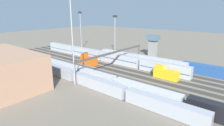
{
  "coord_description": "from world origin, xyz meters",
  "views": [
    {
      "loc": [
        -58.93,
        62.26,
        26.1
      ],
      "look_at": [
        -5.78,
        -2.48,
        2.5
      ],
      "focal_mm": 29.31,
      "sensor_mm": 36.0,
      "label": 1
    }
  ],
  "objects_px": {
    "train_on_track_3": "(166,74)",
    "train_on_track_8": "(98,84)",
    "signal_gantry": "(113,54)",
    "train_on_track_4": "(88,60)",
    "light_mast_1": "(72,30)",
    "train_on_track_1": "(139,60)",
    "light_mast_2": "(115,30)",
    "train_on_track_7": "(70,69)",
    "light_mast_0": "(81,26)",
    "train_on_track_0": "(154,61)",
    "control_tower": "(153,44)",
    "train_on_track_2": "(102,56)"
  },
  "relations": [
    {
      "from": "train_on_track_3",
      "to": "train_on_track_8",
      "type": "height_order",
      "value": "train_on_track_3"
    },
    {
      "from": "train_on_track_3",
      "to": "signal_gantry",
      "type": "xyz_separation_m",
      "value": [
        23.01,
        5.0,
        5.64
      ]
    },
    {
      "from": "train_on_track_4",
      "to": "light_mast_1",
      "type": "xyz_separation_m",
      "value": [
        -16.36,
        22.35,
        17.8
      ]
    },
    {
      "from": "train_on_track_1",
      "to": "light_mast_2",
      "type": "distance_m",
      "value": 27.72
    },
    {
      "from": "train_on_track_7",
      "to": "light_mast_2",
      "type": "relative_size",
      "value": 5.77
    },
    {
      "from": "train_on_track_8",
      "to": "light_mast_0",
      "type": "xyz_separation_m",
      "value": [
        56.37,
        -42.4,
        14.75
      ]
    },
    {
      "from": "train_on_track_0",
      "to": "train_on_track_4",
      "type": "distance_m",
      "value": 33.55
    },
    {
      "from": "light_mast_0",
      "to": "light_mast_1",
      "type": "height_order",
      "value": "light_mast_1"
    },
    {
      "from": "train_on_track_1",
      "to": "train_on_track_8",
      "type": "bearing_deg",
      "value": 97.57
    },
    {
      "from": "train_on_track_4",
      "to": "train_on_track_7",
      "type": "bearing_deg",
      "value": 104.85
    },
    {
      "from": "signal_gantry",
      "to": "control_tower",
      "type": "distance_m",
      "value": 35.2
    },
    {
      "from": "light_mast_2",
      "to": "signal_gantry",
      "type": "distance_m",
      "value": 30.97
    },
    {
      "from": "train_on_track_4",
      "to": "train_on_track_2",
      "type": "height_order",
      "value": "same"
    },
    {
      "from": "train_on_track_7",
      "to": "train_on_track_3",
      "type": "relative_size",
      "value": 13.9
    },
    {
      "from": "train_on_track_7",
      "to": "signal_gantry",
      "type": "height_order",
      "value": "signal_gantry"
    },
    {
      "from": "light_mast_0",
      "to": "light_mast_1",
      "type": "relative_size",
      "value": 0.82
    },
    {
      "from": "signal_gantry",
      "to": "control_tower",
      "type": "height_order",
      "value": "control_tower"
    },
    {
      "from": "train_on_track_2",
      "to": "light_mast_0",
      "type": "bearing_deg",
      "value": -21.89
    },
    {
      "from": "light_mast_2",
      "to": "signal_gantry",
      "type": "height_order",
      "value": "light_mast_2"
    },
    {
      "from": "light_mast_0",
      "to": "control_tower",
      "type": "relative_size",
      "value": 2.0
    },
    {
      "from": "train_on_track_2",
      "to": "control_tower",
      "type": "relative_size",
      "value": 7.3
    },
    {
      "from": "train_on_track_2",
      "to": "light_mast_2",
      "type": "relative_size",
      "value": 3.97
    },
    {
      "from": "train_on_track_0",
      "to": "light_mast_2",
      "type": "distance_m",
      "value": 31.87
    },
    {
      "from": "train_on_track_0",
      "to": "train_on_track_1",
      "type": "relative_size",
      "value": 1.41
    },
    {
      "from": "train_on_track_7",
      "to": "train_on_track_8",
      "type": "relative_size",
      "value": 1.95
    },
    {
      "from": "train_on_track_2",
      "to": "train_on_track_4",
      "type": "bearing_deg",
      "value": 88.41
    },
    {
      "from": "train_on_track_3",
      "to": "light_mast_0",
      "type": "distance_m",
      "value": 73.58
    },
    {
      "from": "light_mast_1",
      "to": "light_mast_0",
      "type": "bearing_deg",
      "value": -43.63
    },
    {
      "from": "train_on_track_7",
      "to": "train_on_track_2",
      "type": "bearing_deg",
      "value": -81.58
    },
    {
      "from": "train_on_track_4",
      "to": "train_on_track_8",
      "type": "distance_m",
      "value": 32.63
    },
    {
      "from": "train_on_track_3",
      "to": "train_on_track_8",
      "type": "relative_size",
      "value": 0.14
    },
    {
      "from": "train_on_track_0",
      "to": "train_on_track_2",
      "type": "xyz_separation_m",
      "value": [
        26.66,
        10.0,
        0.49
      ]
    },
    {
      "from": "train_on_track_7",
      "to": "train_on_track_3",
      "type": "xyz_separation_m",
      "value": [
        -35.43,
        -20.0,
        0.09
      ]
    },
    {
      "from": "train_on_track_1",
      "to": "signal_gantry",
      "type": "xyz_separation_m",
      "value": [
        4.74,
        15.0,
        5.18
      ]
    },
    {
      "from": "train_on_track_7",
      "to": "light_mast_1",
      "type": "bearing_deg",
      "value": 149.31
    },
    {
      "from": "light_mast_0",
      "to": "train_on_track_8",
      "type": "bearing_deg",
      "value": 143.05
    },
    {
      "from": "light_mast_0",
      "to": "light_mast_2",
      "type": "distance_m",
      "value": 28.98
    },
    {
      "from": "train_on_track_0",
      "to": "train_on_track_1",
      "type": "bearing_deg",
      "value": 40.75
    },
    {
      "from": "train_on_track_4",
      "to": "train_on_track_3",
      "type": "bearing_deg",
      "value": -172.77
    },
    {
      "from": "train_on_track_3",
      "to": "train_on_track_2",
      "type": "height_order",
      "value": "same"
    },
    {
      "from": "train_on_track_2",
      "to": "light_mast_2",
      "type": "xyz_separation_m",
      "value": [
        1.94,
        -13.91,
        13.02
      ]
    },
    {
      "from": "control_tower",
      "to": "signal_gantry",
      "type": "bearing_deg",
      "value": 87.39
    },
    {
      "from": "train_on_track_1",
      "to": "signal_gantry",
      "type": "relative_size",
      "value": 1.05
    },
    {
      "from": "train_on_track_8",
      "to": "light_mast_1",
      "type": "xyz_separation_m",
      "value": [
        9.43,
        2.35,
        17.94
      ]
    },
    {
      "from": "train_on_track_0",
      "to": "signal_gantry",
      "type": "distance_m",
      "value": 23.31
    },
    {
      "from": "train_on_track_7",
      "to": "train_on_track_3",
      "type": "height_order",
      "value": "train_on_track_3"
    },
    {
      "from": "train_on_track_4",
      "to": "light_mast_0",
      "type": "bearing_deg",
      "value": -36.22
    },
    {
      "from": "train_on_track_2",
      "to": "train_on_track_8",
      "type": "relative_size",
      "value": 1.34
    },
    {
      "from": "light_mast_2",
      "to": "train_on_track_3",
      "type": "bearing_deg",
      "value": 155.27
    },
    {
      "from": "train_on_track_2",
      "to": "light_mast_1",
      "type": "bearing_deg",
      "value": 116.43
    }
  ]
}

